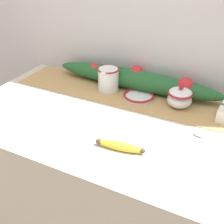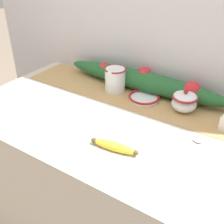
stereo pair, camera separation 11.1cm
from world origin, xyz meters
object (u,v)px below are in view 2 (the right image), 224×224
banana (114,146)px  spoon (195,140)px  small_dish (144,98)px  sugar_bowl (184,101)px  cream_pitcher (115,79)px

banana → spoon: size_ratio=1.24×
small_dish → sugar_bowl: bearing=2.1°
banana → sugar_bowl: bearing=74.6°
banana → spoon: (0.22, 0.21, -0.01)m
sugar_bowl → spoon: sugar_bowl is taller
sugar_bowl → banana: 0.40m
cream_pitcher → banana: cream_pitcher is taller
cream_pitcher → small_dish: cream_pitcher is taller
sugar_bowl → spoon: size_ratio=0.73×
sugar_bowl → spoon: (0.11, -0.18, -0.04)m
small_dish → banana: 0.39m
spoon → sugar_bowl: bearing=124.1°
cream_pitcher → spoon: (0.46, -0.18, -0.06)m
cream_pitcher → sugar_bowl: (0.35, -0.00, -0.02)m
small_dish → spoon: 0.35m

